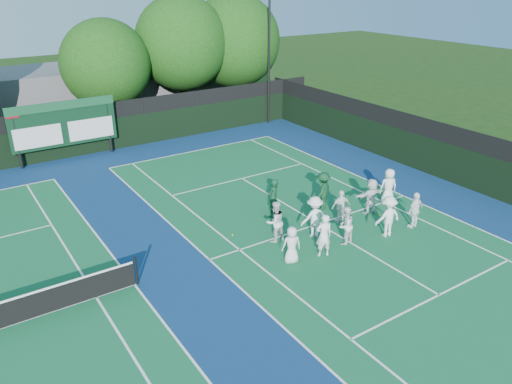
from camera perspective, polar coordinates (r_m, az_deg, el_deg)
ground at (r=21.60m, az=8.88°, el=-4.65°), size 120.00×120.00×0.00m
court_apron at (r=19.33m, az=-6.70°, el=-8.16°), size 34.00×32.00×0.01m
near_court at (r=22.25m, az=7.17°, el=-3.63°), size 11.05×23.85×0.01m
back_fence at (r=31.91m, az=-19.35°, el=6.33°), size 34.00×0.08×3.00m
divider_fence_right at (r=28.06m, az=21.54°, el=3.72°), size 0.08×32.00×3.00m
scoreboard at (r=31.08m, az=-21.15°, el=7.24°), size 6.00×0.21×3.55m
clubhouse at (r=40.27m, az=-17.05°, el=10.98°), size 18.00×6.00×4.00m
light_pole_right at (r=36.23m, az=1.52°, el=17.57°), size 1.20×0.30×10.12m
tree_c at (r=35.41m, az=-16.57°, el=13.62°), size 5.88×5.88×7.63m
tree_d at (r=37.29m, az=-8.32°, el=16.26°), size 6.62×6.62×8.98m
tree_e at (r=39.36m, az=-2.36°, el=16.64°), size 6.90×6.90×8.98m
tennis_ball_0 at (r=20.01m, az=3.81°, el=-6.75°), size 0.07×0.07×0.07m
tennis_ball_1 at (r=23.46m, az=10.85°, el=-2.32°), size 0.07×0.07×0.07m
tennis_ball_2 at (r=23.49m, az=13.91°, el=-2.58°), size 0.07×0.07×0.07m
tennis_ball_3 at (r=21.16m, az=-2.69°, el=-4.90°), size 0.07×0.07×0.07m
tennis_ball_5 at (r=24.94m, az=11.89°, el=-0.79°), size 0.07×0.07×0.07m
player_front_0 at (r=18.99m, az=4.09°, el=-6.05°), size 0.85×0.70×1.50m
player_front_1 at (r=19.49m, az=7.76°, el=-4.93°), size 0.75×0.61×1.77m
player_front_2 at (r=20.53m, az=10.17°, el=-3.78°), size 0.91×0.79×1.62m
player_front_3 at (r=21.47m, az=14.85°, el=-2.70°), size 1.25×0.84×1.80m
player_front_4 at (r=22.55m, az=17.73°, el=-1.97°), size 1.00×0.51×1.64m
player_back_0 at (r=20.37m, az=2.19°, el=-3.40°), size 0.86×0.67×1.77m
player_back_1 at (r=20.81m, az=6.68°, el=-2.86°), size 1.28×0.89×1.81m
player_back_2 at (r=22.23m, az=9.69°, el=-1.65°), size 0.96×0.57×1.53m
player_back_3 at (r=23.33m, az=13.01°, el=-0.47°), size 1.62×0.66×1.69m
player_back_4 at (r=24.50m, az=14.90°, el=0.61°), size 1.00×0.82×1.76m
coach_left at (r=22.39m, az=1.99°, el=-0.70°), size 0.78×0.64×1.83m
coach_right at (r=23.32m, az=7.63°, el=0.12°), size 1.35×1.10×1.82m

